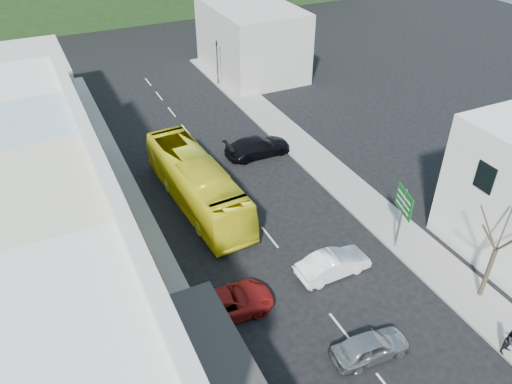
% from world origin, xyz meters
% --- Properties ---
extents(ground, '(120.00, 120.00, 0.00)m').
position_xyz_m(ground, '(0.00, 0.00, 0.00)').
color(ground, black).
rests_on(ground, ground).
extents(sidewalk_left, '(3.00, 52.00, 0.15)m').
position_xyz_m(sidewalk_left, '(-7.50, 10.00, 0.07)').
color(sidewalk_left, gray).
rests_on(sidewalk_left, ground).
extents(sidewalk_right, '(3.00, 52.00, 0.15)m').
position_xyz_m(sidewalk_right, '(7.50, 10.00, 0.07)').
color(sidewalk_right, gray).
rests_on(sidewalk_right, ground).
extents(shopfront_row, '(8.25, 30.00, 8.00)m').
position_xyz_m(shopfront_row, '(-12.49, 5.00, 4.00)').
color(shopfront_row, silver).
rests_on(shopfront_row, ground).
extents(distant_block_left, '(8.00, 10.00, 6.00)m').
position_xyz_m(distant_block_left, '(-12.00, 27.00, 3.00)').
color(distant_block_left, '#B7B2A8').
rests_on(distant_block_left, ground).
extents(distant_block_right, '(8.00, 12.00, 7.00)m').
position_xyz_m(distant_block_right, '(11.00, 30.00, 3.50)').
color(distant_block_right, '#B7B2A8').
rests_on(distant_block_right, ground).
extents(bus, '(3.16, 11.72, 3.10)m').
position_xyz_m(bus, '(-2.77, 9.38, 1.55)').
color(bus, yellow).
rests_on(bus, ground).
extents(car_silver, '(4.49, 2.04, 1.40)m').
position_xyz_m(car_silver, '(0.27, -5.94, 0.70)').
color(car_silver, '#A4A5A9').
rests_on(car_silver, ground).
extents(car_white, '(4.44, 1.91, 1.40)m').
position_xyz_m(car_white, '(1.77, -0.41, 0.70)').
color(car_white, white).
rests_on(car_white, ground).
extents(car_red, '(4.72, 2.21, 1.40)m').
position_xyz_m(car_red, '(-4.80, -0.48, 0.70)').
color(car_red, maroon).
rests_on(car_red, ground).
extents(car_black_near, '(4.51, 1.85, 1.40)m').
position_xyz_m(car_black_near, '(3.76, 13.52, 0.70)').
color(car_black_near, black).
rests_on(car_black_near, ground).
extents(pedestrian_left, '(0.59, 0.70, 1.70)m').
position_xyz_m(pedestrian_left, '(-8.30, 0.11, 1.00)').
color(pedestrian_left, black).
rests_on(pedestrian_left, sidewalk_left).
extents(pedestrian_right, '(0.70, 0.44, 1.70)m').
position_xyz_m(pedestrian_right, '(6.30, -8.71, 1.00)').
color(pedestrian_right, black).
rests_on(pedestrian_right, sidewalk_right).
extents(direction_sign, '(1.20, 2.05, 4.31)m').
position_xyz_m(direction_sign, '(6.40, -0.20, 2.15)').
color(direction_sign, '#0E5D18').
rests_on(direction_sign, ground).
extents(street_tree, '(3.00, 3.00, 6.57)m').
position_xyz_m(street_tree, '(8.00, -5.37, 3.29)').
color(street_tree, '#3A2F22').
rests_on(street_tree, ground).
extents(traffic_signal, '(0.55, 0.97, 4.61)m').
position_xyz_m(traffic_signal, '(6.31, 28.11, 2.30)').
color(traffic_signal, black).
rests_on(traffic_signal, ground).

